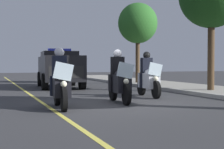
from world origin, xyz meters
TOP-DOWN VIEW (x-y plane):
  - ground_plane at (0.00, 0.00)m, footprint 80.00×80.00m
  - curb_strip at (0.00, 3.97)m, footprint 48.00×0.24m
  - lane_stripe_center at (0.00, -2.19)m, footprint 48.00×0.12m
  - police_motorcycle_lead_left at (0.56, -1.92)m, footprint 2.14×0.62m
  - police_motorcycle_lead_right at (-0.21, 0.16)m, footprint 2.14×0.62m
  - police_motorcycle_trailing at (-1.62, 1.88)m, footprint 2.14×0.62m
  - police_suv at (-7.84, -0.22)m, footprint 5.03×2.38m
  - tree_far_back at (-9.54, 5.02)m, footprint 2.44×2.44m

SIDE VIEW (x-z plane):
  - ground_plane at x=0.00m, z-range 0.00..0.00m
  - lane_stripe_center at x=0.00m, z-range 0.00..0.01m
  - curb_strip at x=0.00m, z-range 0.00..0.15m
  - police_motorcycle_lead_left at x=0.56m, z-range -0.16..1.56m
  - police_motorcycle_lead_right at x=-0.21m, z-range -0.16..1.56m
  - police_motorcycle_trailing at x=-1.62m, z-range -0.16..1.56m
  - police_suv at x=-7.84m, z-range 0.04..2.09m
  - tree_far_back at x=-9.54m, z-range 1.28..6.21m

